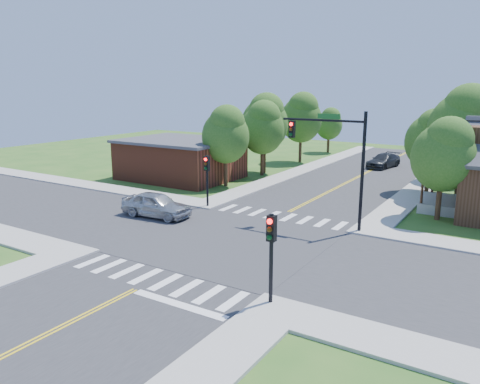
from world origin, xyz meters
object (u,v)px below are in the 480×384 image
Objects in this scene: signal_mast_ne at (336,150)px; signal_pole_nw at (207,171)px; car_dgrey at (383,161)px; car_silver at (156,205)px; signal_pole_se at (271,242)px.

signal_pole_nw is at bearing -179.93° from signal_mast_ne.
car_silver is at bearing -94.31° from car_dgrey.
car_silver is (-10.93, -3.88, -4.02)m from signal_mast_ne.
signal_pole_se is at bearing -81.44° from signal_mast_ne.
signal_mast_ne is at bearing -70.84° from car_dgrey.
signal_mast_ne is 1.89× the size of signal_pole_se.
car_dgrey is at bearing 98.06° from signal_mast_ne.
signal_pole_nw is (-9.51, -0.01, -2.19)m from signal_mast_ne.
signal_pole_se is 14.70m from car_silver.
car_dgrey is (-3.34, 23.62, -4.12)m from signal_mast_ne.
signal_pole_se reaches higher than car_silver.
signal_mast_ne reaches higher than signal_pole_se.
car_silver is 0.94× the size of car_dgrey.
signal_pole_se is 0.71× the size of car_dgrey.
car_silver is (-12.61, 7.33, -1.83)m from signal_pole_se.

